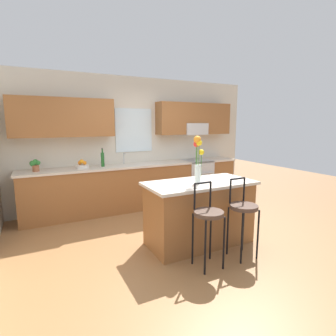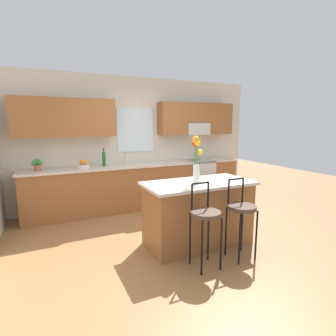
# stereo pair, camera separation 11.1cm
# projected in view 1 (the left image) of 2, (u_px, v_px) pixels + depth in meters

# --- Properties ---
(ground_plane) EXTENTS (14.00, 14.00, 0.00)m
(ground_plane) POSITION_uv_depth(u_px,v_px,m) (179.00, 237.00, 4.13)
(ground_plane) COLOR olive
(back_wall_assembly) EXTENTS (5.60, 0.50, 2.70)m
(back_wall_assembly) POSITION_uv_depth(u_px,v_px,m) (135.00, 134.00, 5.64)
(back_wall_assembly) COLOR beige
(back_wall_assembly) RESTS_ON ground
(counter_run) EXTENTS (4.56, 0.64, 0.92)m
(counter_run) POSITION_uv_depth(u_px,v_px,m) (140.00, 185.00, 5.55)
(counter_run) COLOR brown
(counter_run) RESTS_ON ground
(sink_faucet) EXTENTS (0.02, 0.13, 0.23)m
(sink_faucet) POSITION_uv_depth(u_px,v_px,m) (124.00, 157.00, 5.45)
(sink_faucet) COLOR #B7BABC
(sink_faucet) RESTS_ON counter_run
(oven_range) EXTENTS (0.60, 0.64, 0.92)m
(oven_range) POSITION_uv_depth(u_px,v_px,m) (196.00, 180.00, 6.15)
(oven_range) COLOR #B7BABC
(oven_range) RESTS_ON ground
(kitchen_island) EXTENTS (1.57, 0.78, 0.92)m
(kitchen_island) POSITION_uv_depth(u_px,v_px,m) (199.00, 212.00, 3.86)
(kitchen_island) COLOR brown
(kitchen_island) RESTS_ON ground
(bar_stool_near) EXTENTS (0.36, 0.36, 1.04)m
(bar_stool_near) POSITION_uv_depth(u_px,v_px,m) (208.00, 217.00, 3.19)
(bar_stool_near) COLOR black
(bar_stool_near) RESTS_ON ground
(bar_stool_middle) EXTENTS (0.36, 0.36, 1.04)m
(bar_stool_middle) POSITION_uv_depth(u_px,v_px,m) (243.00, 210.00, 3.43)
(bar_stool_middle) COLOR black
(bar_stool_middle) RESTS_ON ground
(flower_vase) EXTENTS (0.16, 0.15, 0.66)m
(flower_vase) POSITION_uv_depth(u_px,v_px,m) (198.00, 157.00, 3.66)
(flower_vase) COLOR silver
(flower_vase) RESTS_ON kitchen_island
(fruit_bowl_oranges) EXTENTS (0.24, 0.24, 0.16)m
(fruit_bowl_oranges) POSITION_uv_depth(u_px,v_px,m) (82.00, 165.00, 4.96)
(fruit_bowl_oranges) COLOR silver
(fruit_bowl_oranges) RESTS_ON counter_run
(bottle_olive_oil) EXTENTS (0.06, 0.06, 0.35)m
(bottle_olive_oil) POSITION_uv_depth(u_px,v_px,m) (103.00, 159.00, 5.12)
(bottle_olive_oil) COLOR #1E5923
(bottle_olive_oil) RESTS_ON counter_run
(potted_plant_small) EXTENTS (0.17, 0.12, 0.21)m
(potted_plant_small) POSITION_uv_depth(u_px,v_px,m) (35.00, 165.00, 4.60)
(potted_plant_small) COLOR #9E5B3D
(potted_plant_small) RESTS_ON counter_run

